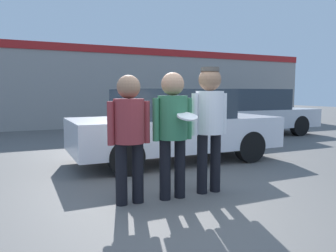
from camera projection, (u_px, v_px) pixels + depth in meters
name	position (u px, v px, depth m)	size (l,w,h in m)	color
ground_plane	(169.00, 203.00, 4.23)	(56.00, 56.00, 0.00)	#5B5956
storefront_building	(65.00, 86.00, 12.86)	(24.00, 0.22, 3.35)	gray
person_left	(129.00, 128.00, 4.13)	(0.56, 0.39, 1.65)	black
person_middle_with_frisbee	(173.00, 123.00, 4.34)	(0.57, 0.61, 1.69)	black
person_right	(209.00, 117.00, 4.61)	(0.57, 0.40, 1.78)	black
parked_car_near	(174.00, 125.00, 6.86)	(4.28, 1.81, 1.50)	silver
parked_car_far	(249.00, 112.00, 10.99)	(4.66, 1.81, 1.55)	silver
shrub	(179.00, 113.00, 14.25)	(1.09, 1.09, 1.09)	#2D6B33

